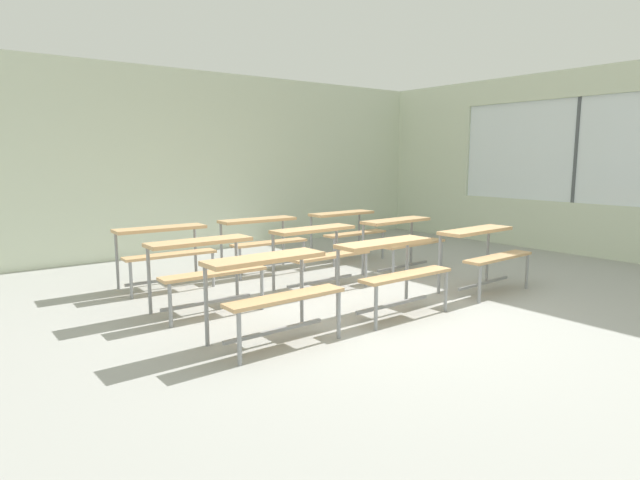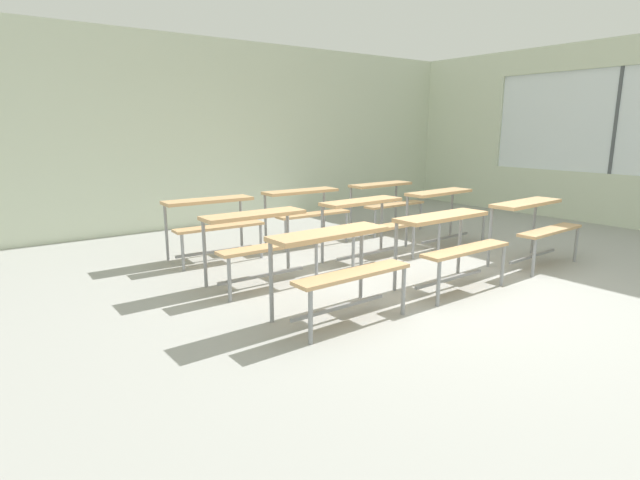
{
  "view_description": "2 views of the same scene",
  "coord_description": "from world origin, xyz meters",
  "views": [
    {
      "loc": [
        -3.65,
        -3.92,
        1.59
      ],
      "look_at": [
        0.17,
        1.07,
        0.61
      ],
      "focal_mm": 29.85,
      "sensor_mm": 36.0,
      "label": 1
    },
    {
      "loc": [
        -3.8,
        -3.3,
        1.6
      ],
      "look_at": [
        -0.64,
        0.97,
        0.4
      ],
      "focal_mm": 28.0,
      "sensor_mm": 36.0,
      "label": 2
    }
  ],
  "objects": [
    {
      "name": "desk_bench_r0c2",
      "position": [
        1.68,
        -0.15,
        0.56
      ],
      "size": [
        1.12,
        0.64,
        0.74
      ],
      "rotation": [
        0.0,
        0.0,
        0.04
      ],
      "color": "tan",
      "rests_on": "ground"
    },
    {
      "name": "desk_bench_r2c1",
      "position": [
        0.15,
        2.38,
        0.56
      ],
      "size": [
        1.12,
        0.62,
        0.74
      ],
      "rotation": [
        0.0,
        0.0,
        -0.03
      ],
      "color": "tan",
      "rests_on": "ground"
    },
    {
      "name": "desk_bench_r0c1",
      "position": [
        0.15,
        -0.16,
        0.56
      ],
      "size": [
        1.1,
        0.6,
        0.74
      ],
      "rotation": [
        0.0,
        0.0,
        0.01
      ],
      "color": "tan",
      "rests_on": "ground"
    },
    {
      "name": "desk_bench_r2c0",
      "position": [
        -1.27,
        2.32,
        0.56
      ],
      "size": [
        1.12,
        0.63,
        0.74
      ],
      "rotation": [
        0.0,
        0.0,
        -0.03
      ],
      "color": "tan",
      "rests_on": "ground"
    },
    {
      "name": "desk_bench_r2c2",
      "position": [
        1.66,
        2.33,
        0.56
      ],
      "size": [
        1.11,
        0.61,
        0.74
      ],
      "rotation": [
        0.0,
        0.0,
        0.02
      ],
      "color": "tan",
      "rests_on": "ground"
    },
    {
      "name": "desk_bench_r1c2",
      "position": [
        1.64,
        1.14,
        0.56
      ],
      "size": [
        1.13,
        0.64,
        0.74
      ],
      "rotation": [
        0.0,
        0.0,
        0.05
      ],
      "color": "tan",
      "rests_on": "ground"
    },
    {
      "name": "desk_bench_r0c0",
      "position": [
        -1.27,
        -0.13,
        0.56
      ],
      "size": [
        1.11,
        0.61,
        0.74
      ],
      "rotation": [
        0.0,
        0.0,
        0.01
      ],
      "color": "tan",
      "rests_on": "ground"
    },
    {
      "name": "desk_bench_r1c0",
      "position": [
        -1.33,
        1.07,
        0.56
      ],
      "size": [
        1.1,
        0.6,
        0.74
      ],
      "rotation": [
        0.0,
        0.0,
        -0.01
      ],
      "color": "tan",
      "rests_on": "ground"
    },
    {
      "name": "wall_back",
      "position": [
        0.0,
        4.5,
        1.5
      ],
      "size": [
        10.0,
        0.12,
        3.0
      ],
      "primitive_type": "cube",
      "color": "beige",
      "rests_on": "ground"
    },
    {
      "name": "desk_bench_r1c1",
      "position": [
        0.19,
        1.12,
        0.56
      ],
      "size": [
        1.12,
        0.63,
        0.74
      ],
      "rotation": [
        0.0,
        0.0,
        0.03
      ],
      "color": "tan",
      "rests_on": "ground"
    },
    {
      "name": "ground",
      "position": [
        0.0,
        0.0,
        -0.03
      ],
      "size": [
        10.0,
        9.0,
        0.05
      ],
      "primitive_type": "cube",
      "color": "#9E9E99"
    }
  ]
}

